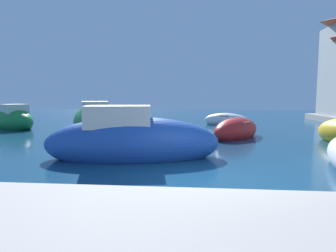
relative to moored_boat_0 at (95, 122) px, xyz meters
The scene contains 6 objects.
ground 11.40m from the moored_boat_0, 55.14° to the right, with size 80.00×80.00×0.00m, color navy.
moored_boat_0 is the anchor object (origin of this frame).
moored_boat_1 7.65m from the moored_boat_0, 61.33° to the right, with size 6.23×2.97×2.23m.
moored_boat_2 6.66m from the moored_boat_0, 163.35° to the left, with size 5.00×4.42×2.02m.
moored_boat_3 9.77m from the moored_boat_0, 33.39° to the left, with size 3.56×2.37×1.16m.
moored_boat_7 8.09m from the moored_boat_0, ahead, with size 3.38×3.99×1.33m.
Camera 1 is at (-0.69, -7.06, 2.13)m, focal length 30.89 mm.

